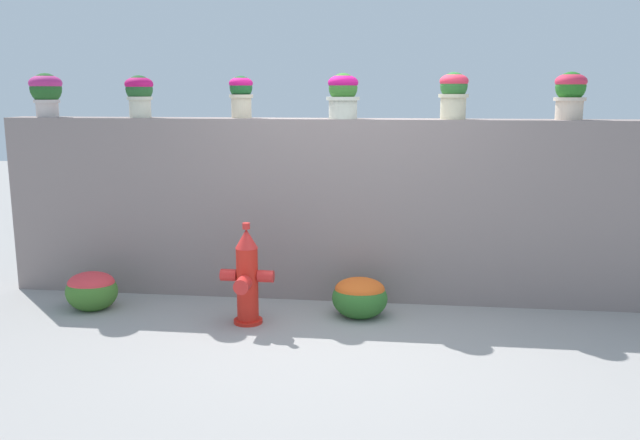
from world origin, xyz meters
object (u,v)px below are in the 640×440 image
Objects in this scene: potted_plant_1 at (139,92)px; flower_bush_left at (360,295)px; potted_plant_5 at (570,92)px; potted_plant_4 at (454,92)px; flower_bush_right at (92,289)px; potted_plant_0 at (46,90)px; potted_plant_2 at (241,93)px; fire_hydrant at (247,278)px; potted_plant_3 at (343,93)px.

flower_bush_left is (2.09, -0.52, -1.71)m from potted_plant_1.
potted_plant_5 is 2.53m from flower_bush_left.
potted_plant_4 reaches higher than potted_plant_1.
flower_bush_right is at bearing -114.82° from potted_plant_1.
potted_plant_0 reaches higher than potted_plant_1.
potted_plant_4 is 0.99m from potted_plant_5.
potted_plant_5 reaches higher than potted_plant_4.
potted_plant_0 is 0.86× the size of flower_bush_left.
potted_plant_4 is at bearing -0.39° from potted_plant_0.
flower_bush_left is (-1.76, -0.58, -1.72)m from potted_plant_5.
potted_plant_1 is 0.84× the size of flower_bush_right.
fire_hydrant is (0.23, -0.87, -1.50)m from potted_plant_2.
potted_plant_3 is (2.82, -0.04, -0.02)m from potted_plant_0.
potted_plant_2 is 1.75m from fire_hydrant.
potted_plant_1 is at bearing 65.18° from flower_bush_right.
potted_plant_4 is at bearing -1.34° from potted_plant_2.
potted_plant_5 is (2.90, 0.00, 0.01)m from potted_plant_2.
potted_plant_0 is 1.01× the size of potted_plant_4.
flower_bush_right is (0.65, -0.65, -1.73)m from potted_plant_0.
potted_plant_3 reaches higher than potted_plant_2.
fire_hydrant is (-1.68, -0.82, -1.51)m from potted_plant_4.
potted_plant_3 is at bearing -178.26° from potted_plant_5.
fire_hydrant is at bearing -161.97° from potted_plant_5.
potted_plant_4 is (0.97, 0.01, 0.01)m from potted_plant_3.
potted_plant_5 is (1.96, 0.06, 0.01)m from potted_plant_3.
potted_plant_4 is (1.91, -0.04, 0.01)m from potted_plant_2.
potted_plant_4 is at bearing 26.09° from fire_hydrant.
potted_plant_1 is 2.75m from flower_bush_left.
potted_plant_4 is (3.79, -0.03, -0.01)m from potted_plant_0.
potted_plant_1 reaches higher than potted_plant_2.
potted_plant_3 reaches higher than flower_bush_right.
potted_plant_0 is at bearing 158.03° from fire_hydrant.
potted_plant_0 is at bearing -179.75° from potted_plant_5.
fire_hydrant is 0.98m from flower_bush_left.
potted_plant_1 reaches higher than flower_bush_right.
fire_hydrant reaches higher than flower_bush_right.
potted_plant_5 is at bearing 9.22° from flower_bush_right.
potted_plant_5 reaches higher than potted_plant_1.
potted_plant_3 reaches higher than potted_plant_1.
potted_plant_0 reaches higher than potted_plant_5.
potted_plant_2 is at bearing 176.49° from potted_plant_3.
potted_plant_3 is 0.99× the size of potted_plant_4.
potted_plant_1 is 2.08m from fire_hydrant.
potted_plant_2 is at bearing -179.96° from potted_plant_5.
potted_plant_2 is 0.94m from potted_plant_3.
potted_plant_3 is (1.89, -0.01, -0.01)m from potted_plant_1.
flower_bush_right is at bearing -177.72° from flower_bush_left.
flower_bush_right is (-0.29, -0.62, -1.72)m from potted_plant_1.
flower_bush_left is at bearing -14.05° from potted_plant_1.
potted_plant_3 is 1.96m from potted_plant_5.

